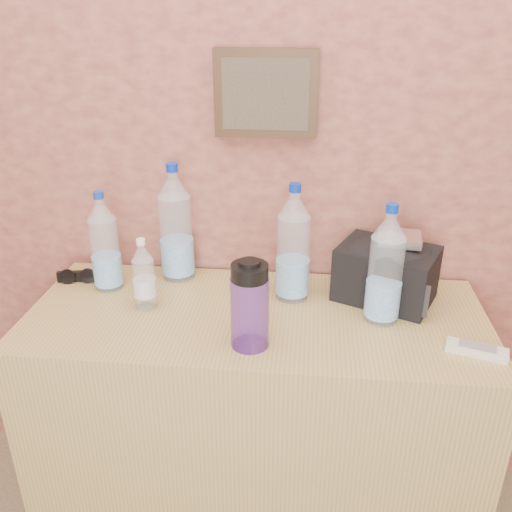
{
  "coord_description": "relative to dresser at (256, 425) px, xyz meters",
  "views": [
    {
      "loc": [
        0.12,
        0.36,
        1.63
      ],
      "look_at": [
        -0.02,
        1.71,
        1.01
      ],
      "focal_mm": 38.0,
      "sensor_mm": 36.0,
      "label": 1
    }
  ],
  "objects": [
    {
      "name": "picture_frame",
      "position": [
        0.0,
        0.27,
        0.99
      ],
      "size": [
        0.3,
        0.03,
        0.25
      ],
      "primitive_type": null,
      "color": "#382311",
      "rests_on": "room_shell"
    },
    {
      "name": "dresser",
      "position": [
        0.0,
        0.0,
        0.0
      ],
      "size": [
        1.32,
        0.55,
        0.83
      ],
      "primitive_type": "cube",
      "color": "tan",
      "rests_on": "ground"
    },
    {
      "name": "pet_large_a",
      "position": [
        -0.48,
        0.12,
        0.55
      ],
      "size": [
        0.09,
        0.09,
        0.31
      ],
      "rotation": [
        0.0,
        0.0,
        -0.36
      ],
      "color": "silver",
      "rests_on": "dresser"
    },
    {
      "name": "pet_large_b",
      "position": [
        -0.28,
        0.21,
        0.58
      ],
      "size": [
        0.1,
        0.1,
        0.38
      ],
      "rotation": [
        0.0,
        0.0,
        -0.17
      ],
      "color": "white",
      "rests_on": "dresser"
    },
    {
      "name": "pet_large_c",
      "position": [
        0.1,
        0.11,
        0.57
      ],
      "size": [
        0.1,
        0.1,
        0.36
      ],
      "rotation": [
        0.0,
        0.0,
        -0.41
      ],
      "color": "white",
      "rests_on": "dresser"
    },
    {
      "name": "pet_large_d",
      "position": [
        0.35,
        0.01,
        0.56
      ],
      "size": [
        0.09,
        0.09,
        0.34
      ],
      "rotation": [
        0.0,
        0.0,
        -0.21
      ],
      "color": "silver",
      "rests_on": "dresser"
    },
    {
      "name": "pet_small",
      "position": [
        -0.32,
        0.0,
        0.51
      ],
      "size": [
        0.06,
        0.06,
        0.22
      ],
      "rotation": [
        0.0,
        0.0,
        0.01
      ],
      "color": "#ADC3E0",
      "rests_on": "dresser"
    },
    {
      "name": "nalgene_bottle",
      "position": [
        0.0,
        -0.16,
        0.53
      ],
      "size": [
        0.1,
        0.1,
        0.24
      ],
      "rotation": [
        0.0,
        0.0,
        -0.13
      ],
      "color": "#562594",
      "rests_on": "dresser"
    },
    {
      "name": "sunglasses",
      "position": [
        -0.59,
        0.14,
        0.43
      ],
      "size": [
        0.14,
        0.07,
        0.03
      ],
      "primitive_type": null,
      "rotation": [
        0.0,
        0.0,
        0.2
      ],
      "color": "black",
      "rests_on": "dresser"
    },
    {
      "name": "ac_remote",
      "position": [
        0.58,
        -0.14,
        0.42
      ],
      "size": [
        0.16,
        0.09,
        0.02
      ],
      "primitive_type": "cube",
      "rotation": [
        0.0,
        0.0,
        -0.31
      ],
      "color": "white",
      "rests_on": "dresser"
    },
    {
      "name": "toiletry_bag",
      "position": [
        0.38,
        0.13,
        0.51
      ],
      "size": [
        0.33,
        0.29,
        0.19
      ],
      "primitive_type": null,
      "rotation": [
        0.0,
        0.0,
        -0.42
      ],
      "color": "black",
      "rests_on": "dresser"
    },
    {
      "name": "foil_packet",
      "position": [
        0.4,
        0.13,
        0.61
      ],
      "size": [
        0.13,
        0.11,
        0.03
      ],
      "primitive_type": "cube",
      "rotation": [
        0.0,
        0.0,
        -0.12
      ],
      "color": "silver",
      "rests_on": "toiletry_bag"
    }
  ]
}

